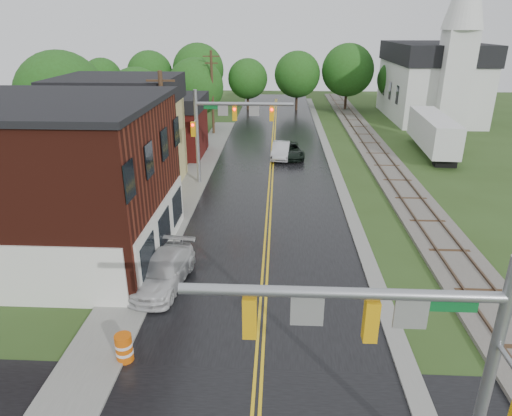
# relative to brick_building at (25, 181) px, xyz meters

# --- Properties ---
(main_road) EXTENTS (10.00, 90.00, 0.02)m
(main_road) POSITION_rel_brick_building_xyz_m (12.48, 15.00, -4.15)
(main_road) COLOR black
(main_road) RESTS_ON ground
(curb_right) EXTENTS (0.80, 70.00, 0.12)m
(curb_right) POSITION_rel_brick_building_xyz_m (17.88, 20.00, -4.15)
(curb_right) COLOR gray
(curb_right) RESTS_ON ground
(sidewalk_left) EXTENTS (2.40, 50.00, 0.12)m
(sidewalk_left) POSITION_rel_brick_building_xyz_m (6.28, 10.00, -4.15)
(sidewalk_left) COLOR gray
(sidewalk_left) RESTS_ON ground
(brick_building) EXTENTS (14.30, 10.30, 8.30)m
(brick_building) POSITION_rel_brick_building_xyz_m (0.00, 0.00, 0.00)
(brick_building) COLOR #43160E
(brick_building) RESTS_ON ground
(yellow_house) EXTENTS (8.00, 7.00, 6.40)m
(yellow_house) POSITION_rel_brick_building_xyz_m (1.48, 11.00, -0.95)
(yellow_house) COLOR tan
(yellow_house) RESTS_ON ground
(darkred_building) EXTENTS (7.00, 6.00, 4.40)m
(darkred_building) POSITION_rel_brick_building_xyz_m (2.48, 20.00, -1.95)
(darkred_building) COLOR #3F0F0C
(darkred_building) RESTS_ON ground
(church) EXTENTS (10.40, 18.40, 20.00)m
(church) POSITION_rel_brick_building_xyz_m (32.48, 38.74, 1.68)
(church) COLOR silver
(church) RESTS_ON ground
(railroad) EXTENTS (3.20, 80.00, 0.30)m
(railroad) POSITION_rel_brick_building_xyz_m (22.48, 20.00, -4.05)
(railroad) COLOR #59544C
(railroad) RESTS_ON ground
(traffic_signal_near) EXTENTS (7.34, 0.30, 7.20)m
(traffic_signal_near) POSITION_rel_brick_building_xyz_m (15.96, -13.00, 0.82)
(traffic_signal_near) COLOR gray
(traffic_signal_near) RESTS_ON ground
(traffic_signal_far) EXTENTS (7.34, 0.43, 7.20)m
(traffic_signal_far) POSITION_rel_brick_building_xyz_m (9.01, 12.00, 0.82)
(traffic_signal_far) COLOR gray
(traffic_signal_far) RESTS_ON ground
(utility_pole_b) EXTENTS (1.80, 0.28, 9.00)m
(utility_pole_b) POSITION_rel_brick_building_xyz_m (5.68, 7.00, 0.57)
(utility_pole_b) COLOR #382616
(utility_pole_b) RESTS_ON ground
(utility_pole_c) EXTENTS (1.80, 0.28, 9.00)m
(utility_pole_c) POSITION_rel_brick_building_xyz_m (5.68, 29.00, 0.57)
(utility_pole_c) COLOR #382616
(utility_pole_c) RESTS_ON ground
(tree_left_b) EXTENTS (7.60, 7.60, 9.69)m
(tree_left_b) POSITION_rel_brick_building_xyz_m (-5.36, 16.90, 1.57)
(tree_left_b) COLOR black
(tree_left_b) RESTS_ON ground
(tree_left_c) EXTENTS (6.00, 6.00, 7.65)m
(tree_left_c) POSITION_rel_brick_building_xyz_m (-1.36, 24.90, 0.36)
(tree_left_c) COLOR black
(tree_left_c) RESTS_ON ground
(tree_left_e) EXTENTS (6.40, 6.40, 8.16)m
(tree_left_e) POSITION_rel_brick_building_xyz_m (3.64, 30.90, 0.66)
(tree_left_e) COLOR black
(tree_left_e) RESTS_ON ground
(suv_dark) EXTENTS (2.88, 5.10, 1.34)m
(suv_dark) POSITION_rel_brick_building_xyz_m (14.07, 19.77, -3.48)
(suv_dark) COLOR black
(suv_dark) RESTS_ON ground
(sedan_silver) EXTENTS (1.90, 4.57, 1.47)m
(sedan_silver) POSITION_rel_brick_building_xyz_m (13.28, 19.50, -3.42)
(sedan_silver) COLOR #AFAFB4
(sedan_silver) RESTS_ON ground
(pickup_white) EXTENTS (2.64, 5.25, 1.46)m
(pickup_white) POSITION_rel_brick_building_xyz_m (7.68, -2.96, -3.42)
(pickup_white) COLOR silver
(pickup_white) RESTS_ON ground
(semi_trailer) EXTENTS (3.15, 11.37, 3.61)m
(semi_trailer) POSITION_rel_brick_building_xyz_m (27.65, 21.82, -1.99)
(semi_trailer) COLOR black
(semi_trailer) RESTS_ON ground
(construction_barrel) EXTENTS (0.79, 0.79, 1.12)m
(construction_barrel) POSITION_rel_brick_building_xyz_m (7.48, -8.28, -3.59)
(construction_barrel) COLOR #CA5309
(construction_barrel) RESTS_ON ground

